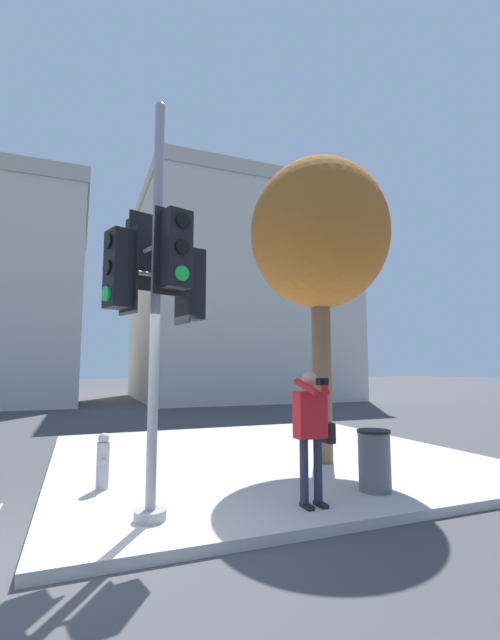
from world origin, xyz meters
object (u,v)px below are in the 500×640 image
object	(u,v)px
person_photographer	(312,425)
street_tree	(319,236)
traffic_signal_pole	(156,279)
fire_hydrant	(103,461)
trash_bin	(374,460)

from	to	relation	value
person_photographer	street_tree	bearing A→B (deg)	55.73
traffic_signal_pole	person_photographer	distance (m)	2.69
traffic_signal_pole	fire_hydrant	xyz separation A→B (m)	(-0.45, 1.56, -2.41)
fire_hydrant	street_tree	bearing A→B (deg)	5.06
street_tree	trash_bin	world-z (taller)	street_tree
traffic_signal_pole	person_photographer	world-z (taller)	traffic_signal_pole
traffic_signal_pole	fire_hydrant	size ratio (longest dim) A/B	6.45
street_tree	fire_hydrant	size ratio (longest dim) A/B	7.38
traffic_signal_pole	street_tree	xyz separation A→B (m)	(3.45, 1.91, 1.50)
person_photographer	fire_hydrant	world-z (taller)	person_photographer
person_photographer	fire_hydrant	distance (m)	3.09
person_photographer	trash_bin	world-z (taller)	person_photographer
person_photographer	fire_hydrant	xyz separation A→B (m)	(-2.44, 1.79, -0.61)
trash_bin	street_tree	bearing A→B (deg)	80.90
traffic_signal_pole	fire_hydrant	bearing A→B (deg)	106.11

